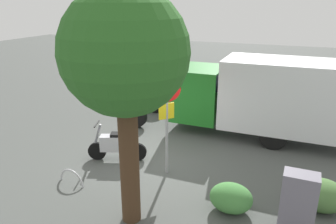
# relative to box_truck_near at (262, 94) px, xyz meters

# --- Properties ---
(ground_plane) EXTENTS (60.00, 60.00, 0.00)m
(ground_plane) POSITION_rel_box_truck_near_xyz_m (2.65, 3.47, -1.58)
(ground_plane) COLOR #4E514E
(box_truck_near) EXTENTS (8.26, 2.21, 2.81)m
(box_truck_near) POSITION_rel_box_truck_near_xyz_m (0.00, 0.00, 0.00)
(box_truck_near) COLOR black
(box_truck_near) RESTS_ON ground
(motorcycle) EXTENTS (1.74, 0.81, 1.20)m
(motorcycle) POSITION_rel_box_truck_near_xyz_m (3.77, 3.56, -1.06)
(motorcycle) COLOR black
(motorcycle) RESTS_ON ground
(stop_sign) EXTENTS (0.71, 0.33, 2.89)m
(stop_sign) POSITION_rel_box_truck_near_xyz_m (2.09, 3.74, 0.34)
(stop_sign) COLOR #9E9EA3
(stop_sign) RESTS_ON ground
(street_tree) EXTENTS (2.52, 2.52, 5.02)m
(street_tree) POSITION_rel_box_truck_near_xyz_m (2.04, 5.95, 2.12)
(street_tree) COLOR #47301E
(street_tree) RESTS_ON ground
(utility_cabinet) EXTENTS (0.72, 0.47, 1.33)m
(utility_cabinet) POSITION_rel_box_truck_near_xyz_m (-1.39, 4.93, -0.91)
(utility_cabinet) COLOR slate
(utility_cabinet) RESTS_ON ground
(bike_rack_hoop) EXTENTS (0.85, 0.17, 0.85)m
(bike_rack_hoop) POSITION_rel_box_truck_near_xyz_m (4.25, 5.24, -1.58)
(bike_rack_hoop) COLOR #B7B7BC
(bike_rack_hoop) RESTS_ON ground
(shrub_near_sign) EXTENTS (1.13, 0.92, 0.77)m
(shrub_near_sign) POSITION_rel_box_truck_near_xyz_m (-1.91, 3.99, -1.19)
(shrub_near_sign) COLOR #4B7339
(shrub_near_sign) RESTS_ON ground
(shrub_mid_verge) EXTENTS (1.00, 0.82, 0.68)m
(shrub_mid_verge) POSITION_rel_box_truck_near_xyz_m (0.03, 4.82, -1.23)
(shrub_mid_verge) COLOR #478941
(shrub_mid_verge) RESTS_ON ground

